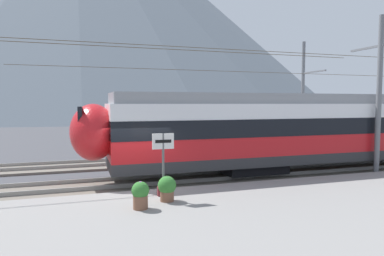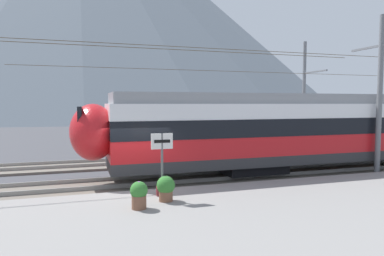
{
  "view_description": "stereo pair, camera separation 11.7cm",
  "coord_description": "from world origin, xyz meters",
  "views": [
    {
      "loc": [
        -2.08,
        -12.91,
        3.42
      ],
      "look_at": [
        2.99,
        2.54,
        2.26
      ],
      "focal_mm": 32.58,
      "sensor_mm": 36.0,
      "label": 1
    },
    {
      "loc": [
        -1.97,
        -12.94,
        3.42
      ],
      "look_at": [
        2.99,
        2.54,
        2.26
      ],
      "focal_mm": 32.58,
      "sensor_mm": 36.0,
      "label": 2
    }
  ],
  "objects": [
    {
      "name": "potted_plant_by_shelter",
      "position": [
        -0.39,
        -2.91,
        0.78
      ],
      "size": [
        0.52,
        0.52,
        0.81
      ],
      "color": "brown",
      "rests_on": "platform_slab"
    },
    {
      "name": "track_far",
      "position": [
        0.0,
        6.51,
        0.07
      ],
      "size": [
        120.0,
        3.0,
        0.28
      ],
      "color": "#6B6359",
      "rests_on": "ground"
    },
    {
      "name": "track_near",
      "position": [
        0.0,
        1.37,
        0.07
      ],
      "size": [
        120.0,
        3.0,
        0.28
      ],
      "color": "#6B6359",
      "rests_on": "ground"
    },
    {
      "name": "handbag_near_sign",
      "position": [
        0.55,
        -1.68,
        0.48
      ],
      "size": [
        0.32,
        0.18,
        0.44
      ],
      "color": "maroon",
      "rests_on": "platform_slab"
    },
    {
      "name": "platform_sign",
      "position": [
        0.49,
        -2.12,
        1.89
      ],
      "size": [
        0.7,
        0.08,
        2.13
      ],
      "color": "#59595B",
      "rests_on": "platform_slab"
    },
    {
      "name": "catenary_mast_far_side",
      "position": [
        13.54,
        8.63,
        4.08
      ],
      "size": [
        38.13,
        2.58,
        7.86
      ],
      "color": "slate",
      "rests_on": "ground"
    },
    {
      "name": "mountain_central_peak",
      "position": [
        -1.44,
        144.23,
        46.74
      ],
      "size": [
        206.18,
        206.18,
        93.49
      ],
      "primitive_type": "cone",
      "color": "slate",
      "rests_on": "ground"
    },
    {
      "name": "ground_plane",
      "position": [
        0.0,
        0.0,
        0.0
      ],
      "size": [
        400.0,
        400.0,
        0.0
      ],
      "primitive_type": "plane",
      "color": "#424247"
    },
    {
      "name": "potted_plant_platform_edge",
      "position": [
        0.55,
        -2.37,
        0.77
      ],
      "size": [
        0.59,
        0.59,
        0.8
      ],
      "color": "brown",
      "rests_on": "platform_slab"
    },
    {
      "name": "catenary_mast_mid",
      "position": [
        11.14,
        -0.17,
        3.91
      ],
      "size": [
        38.13,
        1.95,
        7.43
      ],
      "color": "slate",
      "rests_on": "ground"
    },
    {
      "name": "platform_slab",
      "position": [
        0.0,
        -5.02,
        0.16
      ],
      "size": [
        120.0,
        8.61,
        0.32
      ],
      "primitive_type": "cube",
      "color": "gray",
      "rests_on": "ground"
    }
  ]
}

